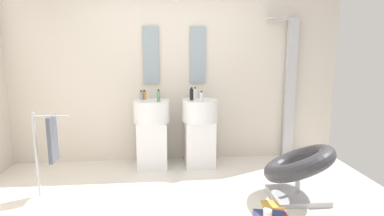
# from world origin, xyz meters

# --- Properties ---
(ground_plane) EXTENTS (4.80, 3.60, 0.04)m
(ground_plane) POSITION_xyz_m (0.00, 0.00, -0.02)
(ground_plane) COLOR silver
(rear_partition) EXTENTS (4.80, 0.10, 2.60)m
(rear_partition) POSITION_xyz_m (0.00, 1.65, 1.30)
(rear_partition) COLOR beige
(rear_partition) RESTS_ON ground_plane
(pedestal_sink_left) EXTENTS (0.49, 0.49, 1.03)m
(pedestal_sink_left) POSITION_xyz_m (-0.33, 1.29, 0.51)
(pedestal_sink_left) COLOR white
(pedestal_sink_left) RESTS_ON ground_plane
(pedestal_sink_right) EXTENTS (0.49, 0.49, 1.03)m
(pedestal_sink_right) POSITION_xyz_m (0.33, 1.29, 0.51)
(pedestal_sink_right) COLOR white
(pedestal_sink_right) RESTS_ON ground_plane
(vanity_mirror_left) EXTENTS (0.22, 0.03, 0.79)m
(vanity_mirror_left) POSITION_xyz_m (-0.33, 1.58, 1.52)
(vanity_mirror_left) COLOR #8C9EA8
(vanity_mirror_right) EXTENTS (0.22, 0.03, 0.79)m
(vanity_mirror_right) POSITION_xyz_m (0.33, 1.58, 1.52)
(vanity_mirror_right) COLOR #8C9EA8
(shower_column) EXTENTS (0.49, 0.24, 2.05)m
(shower_column) POSITION_xyz_m (1.68, 1.53, 1.08)
(shower_column) COLOR #B7BABF
(shower_column) RESTS_ON ground_plane
(lounge_chair) EXTENTS (1.08, 1.08, 0.65)m
(lounge_chair) POSITION_xyz_m (1.26, 0.16, 0.35)
(lounge_chair) COLOR #B7BABF
(lounge_chair) RESTS_ON ground_plane
(towel_rack) EXTENTS (0.37, 0.22, 0.95)m
(towel_rack) POSITION_xyz_m (-1.39, 0.47, 0.63)
(towel_rack) COLOR #B7BABF
(towel_rack) RESTS_ON ground_plane
(area_rug) EXTENTS (1.26, 0.85, 0.01)m
(area_rug) POSITION_xyz_m (0.64, -0.18, 0.01)
(area_rug) COLOR white
(area_rug) RESTS_ON ground_plane
(magazine_ochre) EXTENTS (0.22, 0.19, 0.02)m
(magazine_ochre) POSITION_xyz_m (0.93, -0.01, 0.02)
(magazine_ochre) COLOR gold
(magazine_ochre) RESTS_ON area_rug
(magazine_red) EXTENTS (0.23, 0.22, 0.03)m
(magazine_red) POSITION_xyz_m (0.88, -0.24, 0.02)
(magazine_red) COLOR #B73838
(magazine_red) RESTS_ON area_rug
(magazine_navy) EXTENTS (0.32, 0.20, 0.03)m
(magazine_navy) POSITION_xyz_m (0.83, -0.21, 0.03)
(magazine_navy) COLOR navy
(magazine_navy) RESTS_ON area_rug
(coffee_mug) EXTENTS (0.08, 0.08, 0.10)m
(coffee_mug) POSITION_xyz_m (0.79, -0.26, 0.06)
(coffee_mug) COLOR white
(coffee_mug) RESTS_ON area_rug
(soap_bottle_green) EXTENTS (0.05, 0.05, 0.16)m
(soap_bottle_green) POSITION_xyz_m (-0.23, 1.18, 1.00)
(soap_bottle_green) COLOR #59996B
(soap_bottle_green) RESTS_ON pedestal_sink_left
(soap_bottle_clear) EXTENTS (0.04, 0.04, 0.14)m
(soap_bottle_clear) POSITION_xyz_m (0.33, 1.12, 1.00)
(soap_bottle_clear) COLOR silver
(soap_bottle_clear) RESTS_ON pedestal_sink_right
(soap_bottle_grey) EXTENTS (0.04, 0.04, 0.13)m
(soap_bottle_grey) POSITION_xyz_m (-0.47, 1.34, 0.99)
(soap_bottle_grey) COLOR #99999E
(soap_bottle_grey) RESTS_ON pedestal_sink_left
(soap_bottle_white) EXTENTS (0.04, 0.04, 0.16)m
(soap_bottle_white) POSITION_xyz_m (0.27, 1.41, 1.00)
(soap_bottle_white) COLOR white
(soap_bottle_white) RESTS_ON pedestal_sink_right
(soap_bottle_amber) EXTENTS (0.05, 0.05, 0.13)m
(soap_bottle_amber) POSITION_xyz_m (-0.42, 1.39, 0.99)
(soap_bottle_amber) COLOR #C68C38
(soap_bottle_amber) RESTS_ON pedestal_sink_left
(soap_bottle_black) EXTENTS (0.05, 0.05, 0.17)m
(soap_bottle_black) POSITION_xyz_m (0.21, 1.27, 1.01)
(soap_bottle_black) COLOR black
(soap_bottle_black) RESTS_ON pedestal_sink_right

